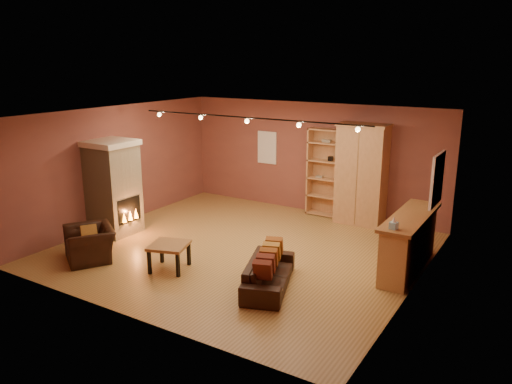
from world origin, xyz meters
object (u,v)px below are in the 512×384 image
Objects in this scene: bookcase at (326,172)px; fireplace at (114,187)px; bar_counter at (409,243)px; armchair at (90,238)px; coffee_table at (169,248)px; loveseat at (269,268)px; armoire at (361,174)px.

fireplace is at bearing -133.26° from bookcase.
bar_counter is 1.90× the size of armchair.
bookcase is 1.85× the size of armchair.
bookcase reaches higher than coffee_table.
loveseat is at bearing 9.48° from coffee_table.
bar_counter is at bearing 58.65° from armchair.
loveseat is (-1.85, -1.98, -0.19)m from bar_counter.
fireplace is 4.49m from loveseat.
armoire is 5.01m from coffee_table.
fireplace is at bearing 158.46° from coffee_table.
fireplace reaches higher than armchair.
armoire reaches higher than coffee_table.
armoire is (4.49, 3.54, 0.15)m from fireplace.
bookcase reaches higher than fireplace.
armchair is (0.77, -1.40, -0.62)m from fireplace.
bookcase is at bearing 76.94° from coffee_table.
fireplace is 0.94× the size of bar_counter.
armoire reaches higher than fireplace.
armchair is 1.72m from coffee_table.
bookcase reaches higher than bar_counter.
bookcase reaches higher than armchair.
armchair is at bearing -61.24° from fireplace.
fireplace is at bearing 150.79° from armchair.
armoire is 4.26m from loveseat.
armoire is 1.34× the size of loveseat.
fireplace reaches higher than loveseat.
fireplace is at bearing -167.81° from bar_counter.
fireplace is 6.41m from bar_counter.
bar_counter is at bearing -51.47° from armoire.
fireplace is 1.78× the size of armchair.
loveseat is (-0.10, -4.17, -0.85)m from armoire.
fireplace is 1.18× the size of loveseat.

